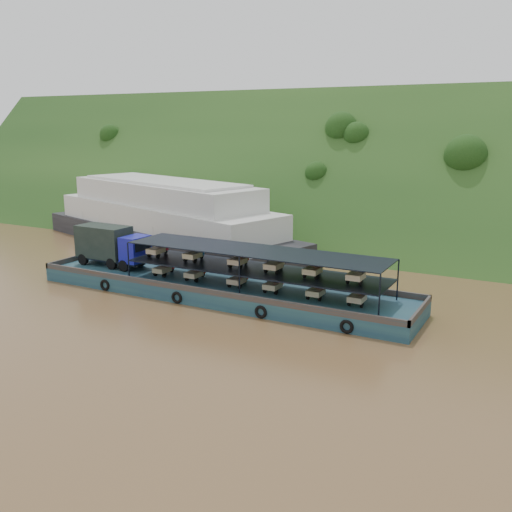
% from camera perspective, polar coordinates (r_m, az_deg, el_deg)
% --- Properties ---
extents(ground, '(160.00, 160.00, 0.00)m').
position_cam_1_polar(ground, '(48.71, 0.40, -4.63)').
color(ground, brown).
rests_on(ground, ground).
extents(hillside, '(140.00, 39.60, 39.60)m').
position_cam_1_polar(hillside, '(81.38, 12.36, 2.27)').
color(hillside, '#183814').
rests_on(hillside, ground).
extents(cargo_barge, '(35.00, 7.18, 5.09)m').
position_cam_1_polar(cargo_barge, '(50.99, -5.26, -2.37)').
color(cargo_barge, '#142F48').
rests_on(cargo_barge, ground).
extents(passenger_ferry, '(41.58, 21.39, 8.18)m').
position_cam_1_polar(passenger_ferry, '(71.54, -9.14, 3.84)').
color(passenger_ferry, black).
rests_on(passenger_ferry, ground).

